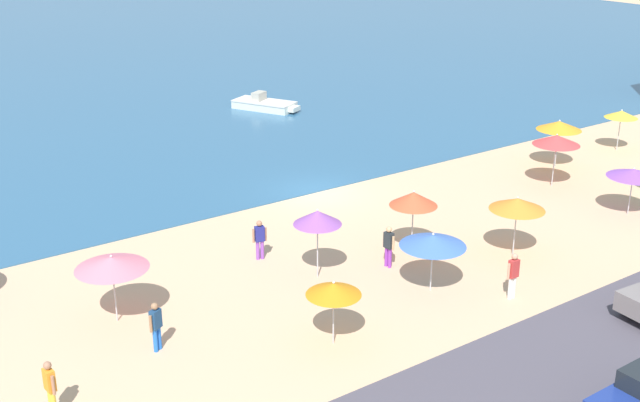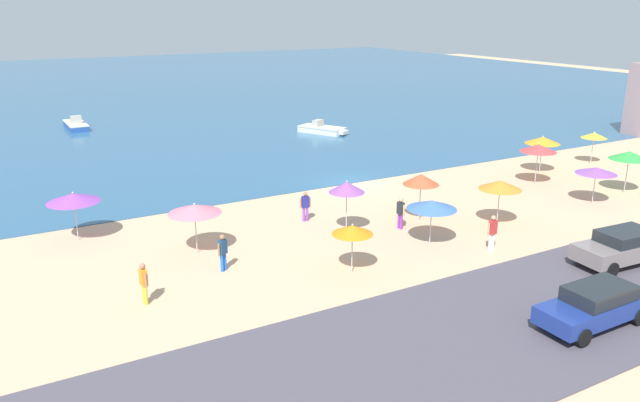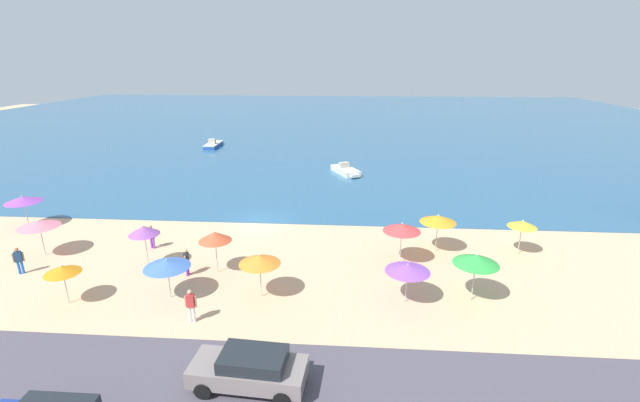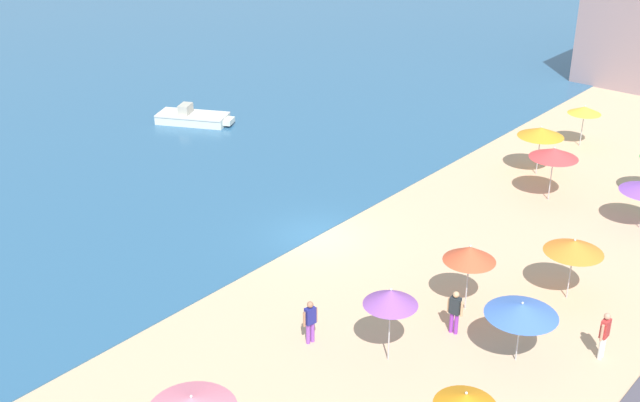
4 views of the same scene
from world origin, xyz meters
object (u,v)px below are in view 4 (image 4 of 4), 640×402
Objects in this scene: beach_umbrella_2 at (466,400)px; beach_umbrella_5 at (522,309)px; bather_1 at (455,310)px; skiff_nearshore at (193,118)px; beach_umbrella_1 at (470,254)px; beach_umbrella_9 at (391,297)px; beach_umbrella_4 at (585,110)px; beach_umbrella_8 at (574,247)px; bather_2 at (604,333)px; beach_umbrella_6 at (554,153)px; beach_umbrella_7 at (541,132)px; bather_0 at (310,320)px.

beach_umbrella_5 reaches higher than beach_umbrella_2.
skiff_nearshore is at bearing 69.35° from bather_1.
beach_umbrella_9 is (-4.28, 0.32, 0.12)m from beach_umbrella_1.
beach_umbrella_8 reaches higher than beach_umbrella_4.
beach_umbrella_5 is 0.51× the size of skiff_nearshore.
beach_umbrella_4 is (24.83, 7.51, 0.15)m from beach_umbrella_2.
beach_umbrella_8 reaches higher than bather_1.
bather_2 is at bearing -138.81° from beach_umbrella_8.
bather_1 is (0.02, 2.38, -1.02)m from beach_umbrella_5.
beach_umbrella_9 reaches higher than beach_umbrella_8.
skiff_nearshore is at bearing 99.82° from beach_umbrella_6.
beach_umbrella_6 is at bearing 18.31° from beach_umbrella_2.
skiff_nearshore is (-11.19, 18.82, -1.66)m from beach_umbrella_4.
beach_umbrella_7 is at bearing 16.07° from bather_1.
beach_umbrella_6 is at bearing 11.08° from bather_1.
bather_2 is (-2.79, -2.44, -1.17)m from beach_umbrella_8.
beach_umbrella_8 is 0.90× the size of beach_umbrella_9.
bather_1 is (2.68, -0.81, -1.44)m from beach_umbrella_9.
beach_umbrella_6 is 0.57× the size of skiff_nearshore.
bather_2 is (1.90, -2.05, -0.98)m from beach_umbrella_5.
beach_umbrella_2 is at bearing -101.65° from bather_0.
beach_umbrella_9 reaches higher than beach_umbrella_2.
beach_umbrella_1 is 3.30m from beach_umbrella_5.
beach_umbrella_1 is 1.03× the size of beach_umbrella_7.
beach_umbrella_9 is (2.28, 4.10, 0.47)m from beach_umbrella_2.
bather_1 is at bearing -16.73° from beach_umbrella_9.
beach_umbrella_5 is 1.44× the size of bather_1.
beach_umbrella_1 is 2.13m from bather_1.
beach_umbrella_5 is 1.38× the size of bather_2.
beach_umbrella_7 is 1.54× the size of bather_1.
bather_0 is (-3.56, 5.74, -1.04)m from beach_umbrella_5.
beach_umbrella_8 is at bearing 4.75° from beach_umbrella_5.
beach_umbrella_9 is (-14.94, -1.59, 0.04)m from beach_umbrella_6.
bather_0 is (-23.46, -0.85, -1.14)m from beach_umbrella_4.
bather_2 is (-18.00, -8.64, -1.08)m from beach_umbrella_4.
beach_umbrella_2 is 0.85× the size of beach_umbrella_7.
skiff_nearshore is at bearing 58.05° from bather_0.
skiff_nearshore is at bearing 120.73° from beach_umbrella_4.
beach_umbrella_8 is 7.86m from beach_umbrella_9.
beach_umbrella_4 is 1.41× the size of bather_1.
beach_umbrella_9 is at bearing -173.90° from beach_umbrella_6.
beach_umbrella_7 is (2.46, 1.84, -0.09)m from beach_umbrella_6.
beach_umbrella_9 is at bearing 60.95° from beach_umbrella_2.
beach_umbrella_9 is (-17.40, -3.43, 0.14)m from beach_umbrella_7.
beach_umbrella_8 reaches higher than skiff_nearshore.
beach_umbrella_9 is at bearing -70.57° from bather_0.
bather_2 is at bearing -103.93° from skiff_nearshore.
bather_2 is (0.28, -4.91, -1.29)m from beach_umbrella_1.
beach_umbrella_1 reaches higher than beach_umbrella_5.
beach_umbrella_8 is at bearing -157.80° from beach_umbrella_4.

